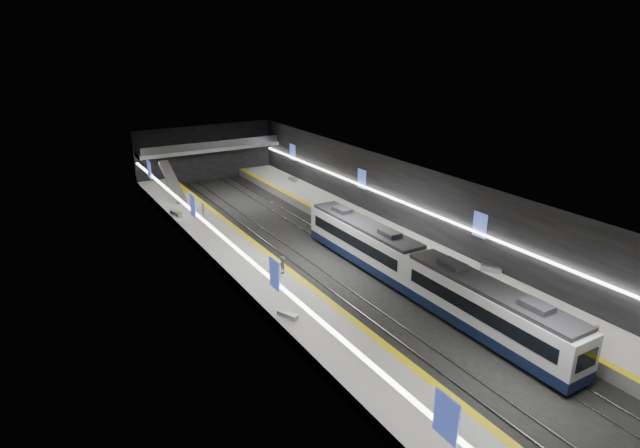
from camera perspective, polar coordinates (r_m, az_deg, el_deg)
ground at (r=49.90m, az=1.53°, el=-4.25°), size 70.00×70.00×0.00m
ceiling at (r=47.22m, az=1.62°, el=4.66°), size 20.00×70.00×0.04m
wall_left at (r=44.24m, az=-9.48°, el=-2.13°), size 0.04×70.00×8.00m
wall_right at (r=54.13m, az=10.59°, el=1.89°), size 0.04×70.00×8.00m
wall_back at (r=79.18m, az=-12.11°, el=7.42°), size 20.00×0.04×8.00m
platform_left at (r=46.49m, az=-6.37°, el=-5.57°), size 5.00×70.00×1.00m
tile_surface_left at (r=46.28m, az=-6.39°, el=-5.00°), size 5.00×70.00×0.02m
tactile_strip_left at (r=47.12m, az=-3.95°, el=-4.44°), size 0.60×70.00×0.02m
platform_right at (r=53.77m, az=8.33°, el=-2.07°), size 5.00×70.00×1.00m
tile_surface_right at (r=53.58m, az=8.36°, el=-1.56°), size 5.00×70.00×0.02m
tactile_strip_right at (r=52.30m, az=6.47°, el=-2.01°), size 0.60×70.00×0.02m
rails at (r=49.88m, az=1.53°, el=-4.19°), size 6.52×70.00×0.12m
train at (r=44.07m, az=10.32°, el=-4.83°), size 2.69×30.04×3.60m
ad_posters at (r=49.05m, az=0.96°, el=0.97°), size 19.94×53.50×2.20m
cove_light_left at (r=44.38m, az=-9.23°, el=-2.33°), size 0.25×68.60×0.12m
cove_light_right at (r=54.07m, az=10.41°, el=1.65°), size 0.25×68.60×0.12m
mezzanine_bridge at (r=77.05m, az=-11.65°, el=7.91°), size 20.00×3.00×1.50m
escalator at (r=68.95m, az=-15.48°, el=4.40°), size 1.20×7.50×3.92m
bench_left_near at (r=38.88m, az=-3.48°, el=-9.68°), size 1.09×1.67×0.40m
bench_left_far at (r=61.76m, az=-15.10°, el=1.07°), size 0.90×1.99×0.47m
bench_right_near at (r=48.09m, az=17.84°, el=-4.62°), size 1.22×1.87×0.45m
bench_right_far at (r=73.97m, az=-2.91°, el=4.76°), size 0.55×1.78×0.43m
passenger_right_a at (r=39.49m, az=27.33°, el=-10.58°), size 0.48×0.64×1.59m
passenger_left_a at (r=60.32m, az=-12.38°, el=1.44°), size 0.47×0.99×1.65m
passenger_left_b at (r=45.33m, az=-4.03°, el=-4.39°), size 1.05×0.64×1.57m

